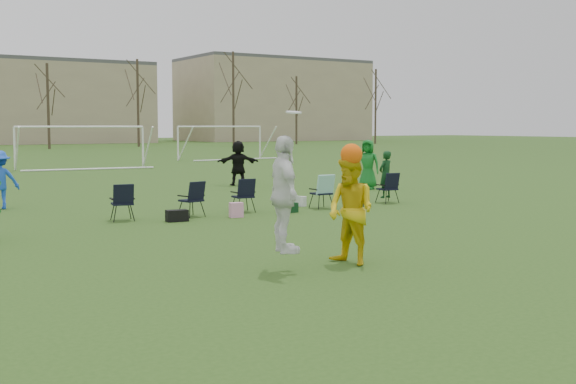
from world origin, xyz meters
TOP-DOWN VIEW (x-y plane):
  - ground at (0.00, 0.00)m, footprint 260.00×260.00m
  - fielder_blue at (-3.94, 12.69)m, footprint 1.14×0.69m
  - fielder_green_far at (9.49, 12.28)m, footprint 1.05×1.12m
  - fielder_black at (6.03, 16.48)m, footprint 1.79×1.20m
  - center_contest at (-0.88, 0.33)m, footprint 2.22×1.23m
  - sideline_setup at (2.92, 8.05)m, footprint 9.32×1.73m
  - goal_mid at (4.00, 32.00)m, footprint 7.40×0.63m
  - goal_right at (16.00, 38.00)m, footprint 7.35×1.14m

SIDE VIEW (x-z plane):
  - ground at x=0.00m, z-range 0.00..0.00m
  - sideline_setup at x=2.92m, z-range -0.32..1.34m
  - fielder_blue at x=-3.94m, z-range 0.00..1.73m
  - fielder_black at x=6.03m, z-range 0.00..1.85m
  - fielder_green_far at x=9.49m, z-range 0.00..1.92m
  - center_contest at x=-0.88m, z-range -0.21..2.50m
  - goal_mid at x=4.00m, z-range 0.69..3.15m
  - goal_right at x=16.00m, z-range 0.69..3.15m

